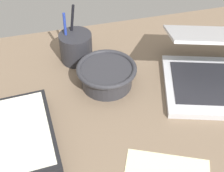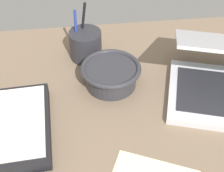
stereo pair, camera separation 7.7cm
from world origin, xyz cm
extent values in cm
cube|color=#75604C|center=(0.00, 0.00, 1.00)|extent=(140.00, 100.00, 2.00)
cylinder|color=#2D2D33|center=(0.12, 18.37, 4.86)|extent=(14.11, 14.11, 5.73)
torus|color=#2D2D33|center=(0.12, 18.37, 7.73)|extent=(16.60, 16.60, 1.33)
cylinder|color=#28282D|center=(-6.08, 31.91, 6.44)|extent=(9.73, 9.73, 8.89)
cylinder|color=black|center=(-6.61, 34.53, 10.99)|extent=(3.17, 1.28, 15.95)
cylinder|color=#233899|center=(-8.64, 32.69, 10.30)|extent=(1.16, 1.98, 14.64)
cube|color=silver|center=(-25.85, 3.84, 5.86)|extent=(17.92, 23.38, 0.30)
torus|color=#232328|center=(-24.73, -6.65, 2.30)|extent=(3.90, 3.90, 0.70)
camera|label=1|loc=(-15.21, -45.05, 61.54)|focal=50.00mm
camera|label=2|loc=(-7.62, -46.51, 61.54)|focal=50.00mm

